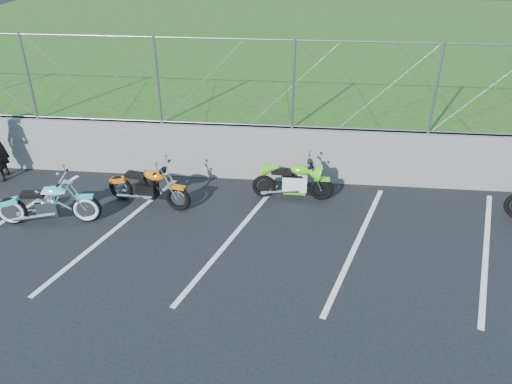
# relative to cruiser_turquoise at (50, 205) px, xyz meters

# --- Properties ---
(ground) EXTENTS (90.00, 90.00, 0.00)m
(ground) POSITION_rel_cruiser_turquoise_xyz_m (3.75, -1.11, -0.42)
(ground) COLOR black
(ground) RESTS_ON ground
(retaining_wall) EXTENTS (30.00, 0.22, 1.30)m
(retaining_wall) POSITION_rel_cruiser_turquoise_xyz_m (3.75, 2.39, 0.23)
(retaining_wall) COLOR slate
(retaining_wall) RESTS_ON ground
(grass_field) EXTENTS (30.00, 20.00, 1.30)m
(grass_field) POSITION_rel_cruiser_turquoise_xyz_m (3.75, 12.39, 0.23)
(grass_field) COLOR #224712
(grass_field) RESTS_ON ground
(chain_link_fence) EXTENTS (28.00, 0.03, 2.00)m
(chain_link_fence) POSITION_rel_cruiser_turquoise_xyz_m (3.75, 2.39, 1.88)
(chain_link_fence) COLOR gray
(chain_link_fence) RESTS_ON retaining_wall
(parking_lines) EXTENTS (18.29, 4.31, 0.01)m
(parking_lines) POSITION_rel_cruiser_turquoise_xyz_m (4.95, -0.11, -0.41)
(parking_lines) COLOR silver
(parking_lines) RESTS_ON ground
(cruiser_turquoise) EXTENTS (2.08, 0.65, 1.04)m
(cruiser_turquoise) POSITION_rel_cruiser_turquoise_xyz_m (0.00, 0.00, 0.00)
(cruiser_turquoise) COLOR black
(cruiser_turquoise) RESTS_ON ground
(naked_orange) EXTENTS (1.94, 0.68, 0.98)m
(naked_orange) POSITION_rel_cruiser_turquoise_xyz_m (1.80, 0.89, 0.00)
(naked_orange) COLOR black
(naked_orange) RESTS_ON ground
(sportbike_green) EXTENTS (1.79, 0.64, 0.93)m
(sportbike_green) POSITION_rel_cruiser_turquoise_xyz_m (4.86, 1.49, -0.02)
(sportbike_green) COLOR black
(sportbike_green) RESTS_ON ground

